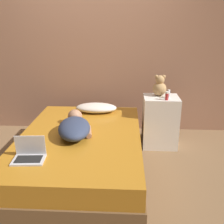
% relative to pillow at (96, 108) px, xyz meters
% --- Properties ---
extents(ground_plane, '(12.00, 12.00, 0.00)m').
position_rel_pillow_xyz_m(ground_plane, '(-0.09, -0.76, -0.50)').
color(ground_plane, brown).
extents(wall_back, '(8.00, 0.06, 2.60)m').
position_rel_pillow_xyz_m(wall_back, '(-0.09, 0.52, 0.80)').
color(wall_back, '#996B51').
rests_on(wall_back, ground_plane).
extents(bed, '(1.34, 2.01, 0.44)m').
position_rel_pillow_xyz_m(bed, '(-0.09, -0.76, -0.28)').
color(bed, brown).
rests_on(bed, ground_plane).
extents(nightstand, '(0.46, 0.39, 0.69)m').
position_rel_pillow_xyz_m(nightstand, '(0.87, -0.07, -0.15)').
color(nightstand, silver).
rests_on(nightstand, ground_plane).
extents(pillow, '(0.56, 0.30, 0.12)m').
position_rel_pillow_xyz_m(pillow, '(0.00, 0.00, 0.00)').
color(pillow, beige).
rests_on(pillow, bed).
extents(person_lying, '(0.43, 0.77, 0.18)m').
position_rel_pillow_xyz_m(person_lying, '(-0.15, -0.75, 0.03)').
color(person_lying, '#2D3851').
rests_on(person_lying, bed).
extents(laptop, '(0.29, 0.22, 0.21)m').
position_rel_pillow_xyz_m(laptop, '(-0.46, -1.33, -0.01)').
color(laptop, silver).
rests_on(laptop, bed).
extents(teddy_bear, '(0.18, 0.18, 0.28)m').
position_rel_pillow_xyz_m(teddy_bear, '(0.84, -0.01, 0.31)').
color(teddy_bear, tan).
rests_on(teddy_bear, nightstand).
extents(bottle_clear, '(0.03, 0.03, 0.09)m').
position_rel_pillow_xyz_m(bottle_clear, '(0.95, -0.14, 0.23)').
color(bottle_clear, silver).
rests_on(bottle_clear, nightstand).
extents(bottle_blue, '(0.03, 0.03, 0.10)m').
position_rel_pillow_xyz_m(bottle_blue, '(0.95, -0.10, 0.24)').
color(bottle_blue, '#3866B2').
rests_on(bottle_blue, nightstand).
extents(bottle_red, '(0.04, 0.04, 0.11)m').
position_rel_pillow_xyz_m(bottle_red, '(0.91, -0.21, 0.24)').
color(bottle_red, '#B72D2D').
rests_on(bottle_red, nightstand).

